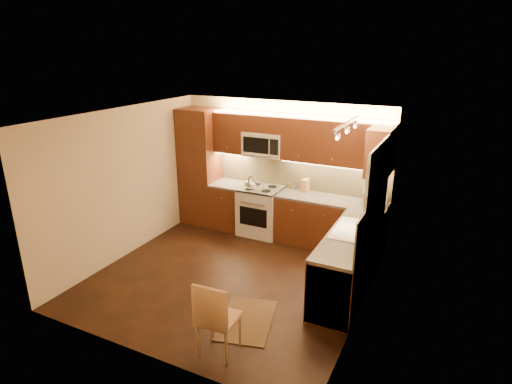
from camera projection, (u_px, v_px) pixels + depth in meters
The scene contains 37 objects.
floor at pixel (232, 276), 6.63m from camera, with size 4.00×4.00×0.01m, color black.
ceiling at pixel (229, 116), 5.81m from camera, with size 4.00×4.00×0.01m, color beige.
wall_back at pixel (283, 168), 7.92m from camera, with size 4.00×0.01×2.50m, color beige.
wall_front at pixel (138, 260), 4.52m from camera, with size 4.00×0.01×2.50m, color beige.
wall_left at pixel (126, 183), 7.05m from camera, with size 0.01×4.00×2.50m, color beige.
wall_right at pixel (367, 225), 5.39m from camera, with size 0.01×4.00×2.50m, color beige.
pantry at pixel (200, 167), 8.38m from camera, with size 0.70×0.60×2.30m, color #4B2010.
base_cab_back_left at pixel (230, 206), 8.34m from camera, with size 0.62×0.60×0.86m, color #4B2010.
counter_back_left at pixel (229, 184), 8.20m from camera, with size 0.62×0.60×0.04m, color #3D3A37.
base_cab_back_right at pixel (330, 224), 7.50m from camera, with size 1.92×0.60×0.86m, color #4B2010.
counter_back_right at pixel (331, 200), 7.35m from camera, with size 1.92×0.60×0.04m, color #3D3A37.
base_cab_right at pixel (348, 264), 6.12m from camera, with size 0.60×2.00×0.86m, color #4B2010.
counter_right at pixel (350, 236), 5.97m from camera, with size 0.60×2.00×0.04m, color #3D3A37.
dishwasher at pixel (334, 287), 5.52m from camera, with size 0.58×0.60×0.84m, color silver.
backsplash_back at pixel (300, 173), 7.78m from camera, with size 3.30×0.02×0.60m, color tan.
backsplash_right at pixel (373, 218), 5.75m from camera, with size 0.02×2.00×0.60m, color tan.
upper_cab_back_left at pixel (232, 132), 7.98m from camera, with size 0.62×0.35×0.75m, color #4B2010.
upper_cab_back_right at pixel (337, 142), 7.13m from camera, with size 1.92×0.35×0.75m, color #4B2010.
upper_cab_bridge at pixel (265, 123), 7.62m from camera, with size 0.76×0.35×0.31m, color #4B2010.
upper_cab_right_corner at pixel (379, 153), 6.45m from camera, with size 0.35×0.50×0.75m, color #4B2010.
stove at pixel (261, 211), 8.02m from camera, with size 0.76×0.65×0.92m, color silver, non-canonical shape.
microwave at pixel (264, 144), 7.73m from camera, with size 0.76×0.38×0.44m, color silver, non-canonical shape.
window_frame at pixel (377, 187), 5.75m from camera, with size 0.03×1.44×1.24m, color silver.
window_blinds at pixel (376, 187), 5.76m from camera, with size 0.02×1.36×1.16m, color silver.
sink at pixel (353, 226), 6.07m from camera, with size 0.52×0.86×0.15m, color silver, non-canonical shape.
faucet at pixel (366, 223), 5.97m from camera, with size 0.20×0.04×0.30m, color silver, non-canonical shape.
track_light_bar at pixel (347, 123), 5.52m from camera, with size 0.04×1.20×0.03m, color silver.
kettle at pixel (250, 183), 7.76m from camera, with size 0.22×0.22×0.25m, color silver, non-canonical shape.
toaster_oven at pixel (374, 198), 7.07m from camera, with size 0.39×0.29×0.23m, color silver.
knife_block at pixel (305, 185), 7.70m from camera, with size 0.10×0.17×0.23m, color #A6714B.
spice_jar_a at pixel (293, 187), 7.82m from camera, with size 0.05×0.05×0.09m, color silver.
spice_jar_b at pixel (290, 186), 7.89m from camera, with size 0.05×0.05×0.10m, color brown.
spice_jar_c at pixel (295, 187), 7.85m from camera, with size 0.04×0.04×0.09m, color silver.
spice_jar_d at pixel (291, 186), 7.89m from camera, with size 0.04×0.04×0.10m, color brown.
soap_bottle at pixel (374, 216), 6.37m from camera, with size 0.08×0.09×0.19m, color silver.
rug at pixel (247, 320), 5.56m from camera, with size 0.66×0.99×0.01m, color black.
dining_chair at pixel (219, 316), 4.85m from camera, with size 0.42×0.42×0.96m, color #A6714B, non-canonical shape.
Camera 1 is at (2.91, -5.07, 3.40)m, focal length 29.73 mm.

